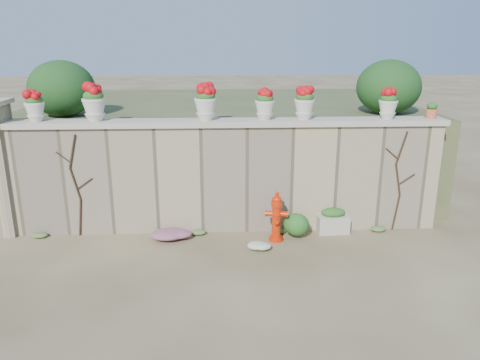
{
  "coord_description": "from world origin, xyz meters",
  "views": [
    {
      "loc": [
        -0.1,
        -6.56,
        3.51
      ],
      "look_at": [
        0.27,
        1.4,
        1.09
      ],
      "focal_mm": 35.0,
      "sensor_mm": 36.0,
      "label": 1
    }
  ],
  "objects_px": {
    "planter_box": "(333,221)",
    "urn_pot_0": "(35,106)",
    "fire_hydrant": "(276,216)",
    "terracotta_pot": "(432,111)"
  },
  "relations": [
    {
      "from": "urn_pot_0",
      "to": "planter_box",
      "type": "bearing_deg",
      "value": -3.12
    },
    {
      "from": "planter_box",
      "to": "urn_pot_0",
      "type": "xyz_separation_m",
      "value": [
        -5.33,
        0.29,
        2.14
      ]
    },
    {
      "from": "planter_box",
      "to": "urn_pot_0",
      "type": "bearing_deg",
      "value": 173.96
    },
    {
      "from": "urn_pot_0",
      "to": "terracotta_pot",
      "type": "xyz_separation_m",
      "value": [
        7.11,
        0.0,
        -0.14
      ]
    },
    {
      "from": "planter_box",
      "to": "urn_pot_0",
      "type": "distance_m",
      "value": 5.76
    },
    {
      "from": "fire_hydrant",
      "to": "terracotta_pot",
      "type": "height_order",
      "value": "terracotta_pot"
    },
    {
      "from": "fire_hydrant",
      "to": "urn_pot_0",
      "type": "xyz_separation_m",
      "value": [
        -4.23,
        0.61,
        1.9
      ]
    },
    {
      "from": "urn_pot_0",
      "to": "terracotta_pot",
      "type": "bearing_deg",
      "value": 0.0
    },
    {
      "from": "fire_hydrant",
      "to": "terracotta_pot",
      "type": "distance_m",
      "value": 3.44
    },
    {
      "from": "urn_pot_0",
      "to": "terracotta_pot",
      "type": "relative_size",
      "value": 1.92
    }
  ]
}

